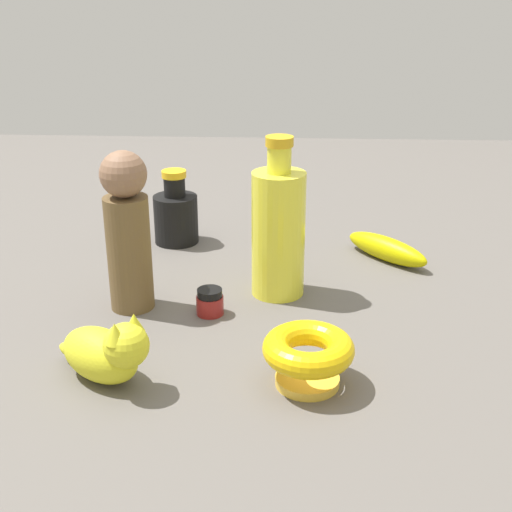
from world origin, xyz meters
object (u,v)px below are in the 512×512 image
object	(u,v)px
bottle_tall	(278,231)
nail_polish_jar	(210,302)
bowl	(308,353)
cat_figurine	(106,351)
banana	(387,249)
person_figure_adult	(128,231)
bottle_short	(176,215)

from	to	relation	value
bottle_tall	nail_polish_jar	bearing A→B (deg)	-142.71
bowl	cat_figurine	distance (m)	0.22
bottle_tall	banana	size ratio (longest dim) A/B	1.46
person_figure_adult	nail_polish_jar	size ratio (longest dim) A/B	5.95
bottle_short	cat_figurine	distance (m)	0.43
bowl	cat_figurine	bearing A→B (deg)	-178.49
bottle_tall	person_figure_adult	bearing A→B (deg)	-165.36
bottle_short	bottle_tall	world-z (taller)	bottle_tall
bottle_tall	nail_polish_jar	distance (m)	0.13
bottle_tall	nail_polish_jar	world-z (taller)	bottle_tall
bottle_short	person_figure_adult	bearing A→B (deg)	-94.72
bowl	nail_polish_jar	world-z (taller)	bowl
nail_polish_jar	banana	bearing A→B (deg)	37.82
bottle_short	bowl	world-z (taller)	bottle_short
bottle_tall	bowl	world-z (taller)	bottle_tall
person_figure_adult	cat_figurine	size ratio (longest dim) A/B	1.74
banana	nail_polish_jar	xyz separation A→B (m)	(-0.26, -0.20, -0.00)
person_figure_adult	bowl	distance (m)	0.30
nail_polish_jar	cat_figurine	bearing A→B (deg)	-119.07
bottle_tall	banana	world-z (taller)	bottle_tall
bottle_short	person_figure_adult	world-z (taller)	person_figure_adult
bottle_tall	cat_figurine	size ratio (longest dim) A/B	1.80
bowl	bottle_short	bearing A→B (deg)	116.75
bottle_tall	banana	xyz separation A→B (m)	(0.17, 0.13, -0.08)
banana	bottle_tall	bearing A→B (deg)	84.75
bottle_tall	cat_figurine	world-z (taller)	bottle_tall
person_figure_adult	cat_figurine	world-z (taller)	person_figure_adult
bowl	person_figure_adult	bearing A→B (deg)	142.68
bowl	banana	xyz separation A→B (m)	(0.13, 0.36, -0.02)
cat_figurine	banana	size ratio (longest dim) A/B	0.81
person_figure_adult	bowl	xyz separation A→B (m)	(0.23, -0.18, -0.07)
person_figure_adult	bottle_short	bearing A→B (deg)	85.28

